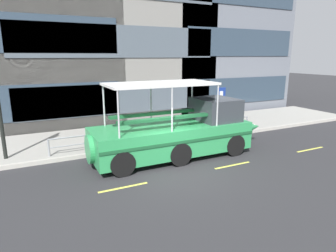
# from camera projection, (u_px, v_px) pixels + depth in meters

# --- Properties ---
(ground_plane) EXTENTS (120.00, 120.00, 0.00)m
(ground_plane) POSITION_uv_depth(u_px,v_px,m) (175.00, 170.00, 11.76)
(ground_plane) COLOR #2B2B2D
(sidewalk) EXTENTS (32.00, 4.80, 0.18)m
(sidewalk) POSITION_uv_depth(u_px,v_px,m) (130.00, 135.00, 16.62)
(sidewalk) COLOR #99968E
(sidewalk) RESTS_ON ground_plane
(curb_edge) EXTENTS (32.00, 0.18, 0.18)m
(curb_edge) POSITION_uv_depth(u_px,v_px,m) (147.00, 147.00, 14.45)
(curb_edge) COLOR #B2ADA3
(curb_edge) RESTS_ON ground_plane
(lane_centreline) EXTENTS (25.80, 0.12, 0.01)m
(lane_centreline) POSITION_uv_depth(u_px,v_px,m) (183.00, 175.00, 11.20)
(lane_centreline) COLOR #DBD64C
(lane_centreline) RESTS_ON ground_plane
(office_tower_right) EXTENTS (10.65, 10.56, 18.29)m
(office_tower_right) POSITION_uv_depth(u_px,v_px,m) (206.00, 3.00, 25.87)
(office_tower_right) COLOR slate
(office_tower_right) RESTS_ON ground_plane
(curb_guardrail) EXTENTS (11.26, 0.09, 0.80)m
(curb_guardrail) POSITION_uv_depth(u_px,v_px,m) (163.00, 130.00, 15.07)
(curb_guardrail) COLOR gray
(curb_guardrail) RESTS_ON sidewalk
(parking_sign) EXTENTS (0.60, 0.12, 2.52)m
(parking_sign) POSITION_uv_depth(u_px,v_px,m) (221.00, 101.00, 17.13)
(parking_sign) COLOR #4C4F54
(parking_sign) RESTS_ON sidewalk
(duck_tour_boat) EXTENTS (8.95, 2.53, 3.40)m
(duck_tour_boat) POSITION_uv_depth(u_px,v_px,m) (182.00, 132.00, 13.23)
(duck_tour_boat) COLOR #2D9351
(duck_tour_boat) RESTS_ON ground_plane
(pedestrian_near_bow) EXTENTS (0.31, 0.46, 1.74)m
(pedestrian_near_bow) POSITION_uv_depth(u_px,v_px,m) (211.00, 113.00, 16.95)
(pedestrian_near_bow) COLOR #47423D
(pedestrian_near_bow) RESTS_ON sidewalk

